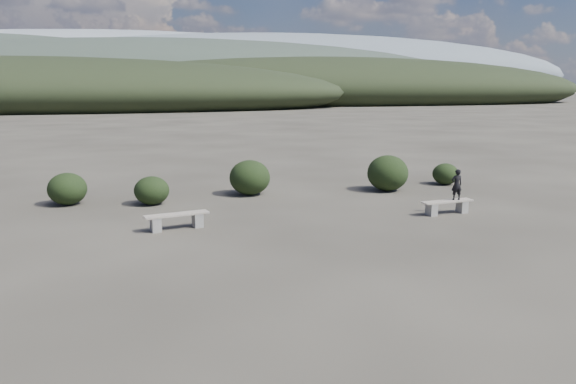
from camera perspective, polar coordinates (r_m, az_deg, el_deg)
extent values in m
plane|color=#322D27|center=(12.83, 6.81, -7.56)|extent=(1200.00, 1200.00, 0.00)
cube|color=gray|center=(16.09, -13.29, -3.24)|extent=(0.33, 0.40, 0.40)
cube|color=gray|center=(16.40, -9.17, -2.82)|extent=(0.33, 0.40, 0.40)
cube|color=gray|center=(16.18, -11.24, -2.25)|extent=(1.86, 0.80, 0.05)
cube|color=gray|center=(18.14, 14.38, -1.73)|extent=(0.29, 0.37, 0.39)
cube|color=gray|center=(18.84, 17.26, -1.43)|extent=(0.29, 0.37, 0.39)
cube|color=gray|center=(18.44, 15.88, -0.92)|extent=(1.78, 0.62, 0.05)
imported|color=black|center=(18.54, 16.77, 0.73)|extent=(0.37, 0.25, 0.98)
ellipsoid|color=black|center=(19.72, -13.68, 0.15)|extent=(1.19, 1.19, 0.97)
ellipsoid|color=black|center=(20.89, -3.91, 1.48)|extent=(1.52, 1.52, 1.30)
ellipsoid|color=black|center=(21.98, 10.09, 1.91)|extent=(1.58, 1.58, 1.38)
ellipsoid|color=black|center=(23.94, 15.70, 1.78)|extent=(1.05, 1.05, 0.88)
ellipsoid|color=black|center=(20.53, -21.51, 0.30)|extent=(1.30, 1.30, 1.10)
ellipsoid|color=black|center=(103.56, -24.91, 9.08)|extent=(110.00, 40.00, 12.00)
ellipsoid|color=black|center=(127.61, 4.98, 10.37)|extent=(120.00, 44.00, 14.00)
ellipsoid|color=#2F3930|center=(171.50, -11.80, 11.03)|extent=(190.00, 64.00, 24.00)
ellipsoid|color=slate|center=(320.21, 0.43, 11.85)|extent=(340.00, 110.00, 44.00)
ellipsoid|color=gray|center=(412.34, -16.92, 11.53)|extent=(460.00, 140.00, 56.00)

